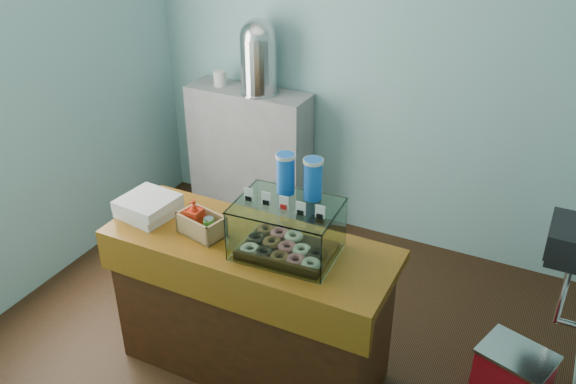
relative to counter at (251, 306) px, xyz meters
The scene contains 9 objects.
ground 0.52m from the counter, 90.00° to the left, with size 3.50×3.50×0.00m, color black.
room_shell 1.27m from the counter, 84.37° to the left, with size 3.54×3.04×2.82m.
counter is the anchor object (origin of this frame).
back_shelf 1.82m from the counter, 119.76° to the left, with size 1.00×0.32×1.10m, color gray.
display_case 0.65m from the counter, ahead, with size 0.54×0.41×0.50m.
condiment_crate 0.58m from the counter, 169.89° to the right, with size 0.28×0.20×0.19m.
pastry_boxes 0.82m from the counter, behind, with size 0.33×0.33×0.11m.
coffee_urn 1.99m from the counter, 116.75° to the left, with size 0.31×0.31×0.57m.
red_cooler 1.51m from the counter, 16.71° to the left, with size 0.45×0.39×0.34m.
Camera 1 is at (1.40, -2.59, 2.72)m, focal length 38.00 mm.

